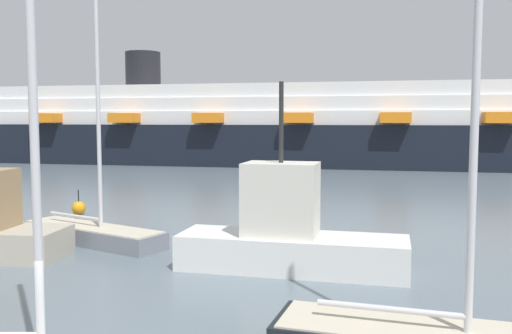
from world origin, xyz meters
name	(u,v)px	position (x,y,z in m)	size (l,w,h in m)	color
sailboat_4	(92,229)	(-6.25, 11.69, 0.59)	(7.17, 3.66, 12.16)	gray
fishing_boat_0	(288,235)	(2.43, 9.83, 1.21)	(7.76, 2.52, 6.34)	white
channel_buoy_1	(79,208)	(-10.69, 17.50, 0.37)	(0.73, 0.73, 1.34)	orange
cruise_ship	(263,128)	(-10.06, 53.53, 4.15)	(83.03, 16.34, 13.12)	black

